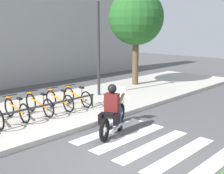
{
  "coord_description": "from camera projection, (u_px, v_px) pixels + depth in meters",
  "views": [
    {
      "loc": [
        -4.71,
        -4.1,
        3.0
      ],
      "look_at": [
        1.7,
        2.05,
        1.19
      ],
      "focal_mm": 46.19,
      "sensor_mm": 36.0,
      "label": 1
    }
  ],
  "objects": [
    {
      "name": "crosswalk_stripe_2",
      "position": [
        154.0,
        145.0,
        7.51
      ],
      "size": [
        2.8,
        0.4,
        0.01
      ],
      "primitive_type": "cube",
      "color": "white",
      "rests_on": "ground"
    },
    {
      "name": "motorcycle",
      "position": [
        114.0,
        116.0,
        8.48
      ],
      "size": [
        2.11,
        1.15,
        1.24
      ],
      "color": "black",
      "rests_on": "ground"
    },
    {
      "name": "bicycle_7",
      "position": [
        77.0,
        96.0,
        10.81
      ],
      "size": [
        0.48,
        1.63,
        0.74
      ],
      "color": "black",
      "rests_on": "sidewalk"
    },
    {
      "name": "rider",
      "position": [
        113.0,
        105.0,
        8.34
      ],
      "size": [
        0.76,
        0.71,
        1.45
      ],
      "color": "#591919",
      "rests_on": "ground"
    },
    {
      "name": "sidewalk",
      "position": [
        27.0,
        117.0,
        9.67
      ],
      "size": [
        24.0,
        4.4,
        0.15
      ],
      "primitive_type": "cube",
      "color": "#B7B2A8",
      "rests_on": "ground"
    },
    {
      "name": "bicycle_5",
      "position": [
        39.0,
        104.0,
        9.65
      ],
      "size": [
        0.48,
        1.72,
        0.77
      ],
      "color": "black",
      "rests_on": "sidewalk"
    },
    {
      "name": "bicycle_4",
      "position": [
        16.0,
        109.0,
        9.07
      ],
      "size": [
        0.48,
        1.6,
        0.76
      ],
      "color": "black",
      "rests_on": "sidewalk"
    },
    {
      "name": "street_lamp",
      "position": [
        98.0,
        37.0,
        12.06
      ],
      "size": [
        0.28,
        0.28,
        4.38
      ],
      "color": "#2D2D33",
      "rests_on": "ground"
    },
    {
      "name": "bicycle_6",
      "position": [
        59.0,
        100.0,
        10.23
      ],
      "size": [
        0.48,
        1.67,
        0.75
      ],
      "color": "black",
      "rests_on": "sidewalk"
    },
    {
      "name": "crosswalk_stripe_0",
      "position": [
        212.0,
        165.0,
        6.43
      ],
      "size": [
        2.8,
        0.4,
        0.01
      ],
      "primitive_type": "cube",
      "color": "white",
      "rests_on": "ground"
    },
    {
      "name": "bike_rack",
      "position": [
        13.0,
        113.0,
        8.38
      ],
      "size": [
        6.36,
        0.07,
        0.49
      ],
      "color": "#333338",
      "rests_on": "sidewalk"
    },
    {
      "name": "crosswalk_stripe_1",
      "position": [
        181.0,
        154.0,
        6.97
      ],
      "size": [
        2.8,
        0.4,
        0.01
      ],
      "primitive_type": "cube",
      "color": "white",
      "rests_on": "ground"
    },
    {
      "name": "tree_near_rack",
      "position": [
        136.0,
        18.0,
        14.27
      ],
      "size": [
        2.74,
        2.74,
        4.9
      ],
      "color": "brown",
      "rests_on": "ground"
    },
    {
      "name": "crosswalk_stripe_4",
      "position": [
        110.0,
        130.0,
        8.6
      ],
      "size": [
        2.8,
        0.4,
        0.01
      ],
      "primitive_type": "cube",
      "color": "white",
      "rests_on": "ground"
    },
    {
      "name": "ground_plane",
      "position": [
        125.0,
        159.0,
        6.72
      ],
      "size": [
        48.0,
        48.0,
        0.0
      ],
      "primitive_type": "plane",
      "color": "#4C4C4F"
    },
    {
      "name": "crosswalk_stripe_3",
      "position": [
        130.0,
        137.0,
        8.06
      ],
      "size": [
        2.8,
        0.4,
        0.01
      ],
      "primitive_type": "cube",
      "color": "white",
      "rests_on": "ground"
    }
  ]
}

